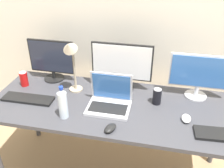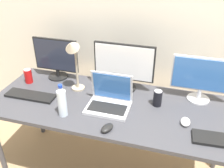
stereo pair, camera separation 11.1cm
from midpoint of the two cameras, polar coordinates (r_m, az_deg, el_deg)
wall_back at (r=2.21m, az=6.00°, el=16.10°), size 7.00×0.08×2.60m
work_desk at (r=1.94m, az=1.64°, el=-6.11°), size 1.88×0.74×0.74m
monitor_left at (r=2.24m, az=-11.31°, el=5.89°), size 0.40×0.18×0.37m
monitor_center at (r=2.01m, az=4.30°, el=4.16°), size 0.49×0.21×0.40m
monitor_right at (r=2.00m, az=21.46°, el=1.37°), size 0.46×0.17×0.36m
laptop_silver at (r=1.86m, az=1.13°, el=-3.60°), size 0.31×0.24×0.26m
keyboard_main at (r=2.08m, az=-16.70°, el=-2.57°), size 0.41×0.13×0.02m
mouse_by_keyboard at (r=1.80m, az=18.14°, el=-8.24°), size 0.06×0.10×0.03m
mouse_by_laptop at (r=1.66m, az=0.81°, el=-10.05°), size 0.10×0.12×0.04m
water_bottle at (r=1.76m, az=-9.61°, el=-3.99°), size 0.06×0.06×0.25m
soda_can_near_keyboard at (r=2.27m, az=-17.28°, el=1.74°), size 0.07×0.07×0.13m
soda_can_by_laptop at (r=1.91m, az=12.02°, el=-3.21°), size 0.07×0.07×0.13m
desk_lamp at (r=1.94m, az=-7.23°, el=6.31°), size 0.11×0.18×0.46m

